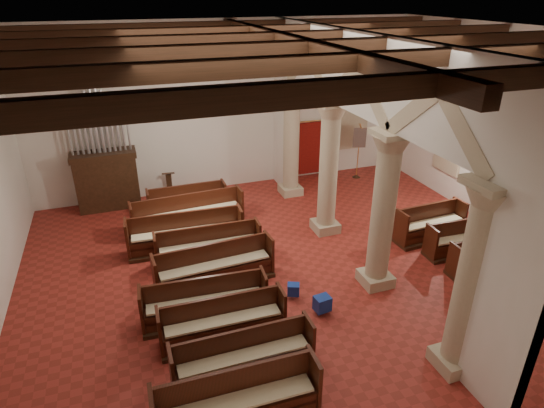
{
  "coord_description": "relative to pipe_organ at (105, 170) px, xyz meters",
  "views": [
    {
      "loc": [
        -3.91,
        -9.78,
        6.92
      ],
      "look_at": [
        -0.32,
        0.5,
        1.7
      ],
      "focal_mm": 30.0,
      "sensor_mm": 36.0,
      "label": 1
    }
  ],
  "objects": [
    {
      "name": "hymnal_box_b",
      "position": [
        4.5,
        -7.64,
        -1.09
      ],
      "size": [
        0.4,
        0.34,
        0.36
      ],
      "primitive_type": "cube",
      "rotation": [
        0.0,
        0.0,
        0.12
      ],
      "color": "navy",
      "rests_on": "floor"
    },
    {
      "name": "hymnal_box_c",
      "position": [
        4.09,
        -6.87,
        -1.13
      ],
      "size": [
        0.36,
        0.33,
        0.29
      ],
      "primitive_type": "cube",
      "rotation": [
        0.0,
        0.0,
        -0.39
      ],
      "color": "#163399",
      "rests_on": "floor"
    },
    {
      "name": "dossal_curtain",
      "position": [
        8.0,
        0.42,
        -0.21
      ],
      "size": [
        1.8,
        0.07,
        2.17
      ],
      "color": "maroon",
      "rests_on": "floor"
    },
    {
      "name": "aisle_pew_1",
      "position": [
        9.2,
        -6.51,
        -1.03
      ],
      "size": [
        1.83,
        0.74,
        1.0
      ],
      "rotation": [
        0.0,
        0.0,
        -0.04
      ],
      "color": "#3C2113",
      "rests_on": "floor"
    },
    {
      "name": "nave_pew_7",
      "position": [
        2.3,
        -2.49,
        -1.0
      ],
      "size": [
        3.5,
        0.93,
        1.12
      ],
      "rotation": [
        0.0,
        0.0,
        0.05
      ],
      "color": "#3C2113",
      "rests_on": "floor"
    },
    {
      "name": "nave_pew_1",
      "position": [
        2.26,
        -8.85,
        -1.04
      ],
      "size": [
        2.79,
        0.68,
        1.0
      ],
      "rotation": [
        0.0,
        0.0,
        0.0
      ],
      "color": "#3C2113",
      "rests_on": "floor"
    },
    {
      "name": "window_back",
      "position": [
        9.5,
        0.48,
        0.83
      ],
      "size": [
        1.0,
        0.03,
        2.2
      ],
      "primitive_type": "cube",
      "color": "#337360",
      "rests_on": "wall_back"
    },
    {
      "name": "ceiling",
      "position": [
        4.5,
        -5.5,
        4.63
      ],
      "size": [
        14.0,
        14.0,
        0.0
      ],
      "primitive_type": "plane",
      "rotation": [
        3.14,
        0.0,
        0.0
      ],
      "color": "black",
      "rests_on": "wall_back"
    },
    {
      "name": "nave_pew_0",
      "position": [
        1.87,
        -9.87,
        -1.0
      ],
      "size": [
        2.87,
        0.78,
        1.11
      ],
      "rotation": [
        0.0,
        0.0,
        -0.02
      ],
      "color": "#3C2113",
      "rests_on": "floor"
    },
    {
      "name": "nave_pew_6",
      "position": [
        2.01,
        -3.7,
        -1.0
      ],
      "size": [
        3.32,
        0.92,
        1.12
      ],
      "rotation": [
        0.0,
        0.0,
        -0.05
      ],
      "color": "#3C2113",
      "rests_on": "floor"
    },
    {
      "name": "aisle_pew_2",
      "position": [
        9.02,
        -5.52,
        -1.0
      ],
      "size": [
        2.24,
        0.85,
        1.1
      ],
      "rotation": [
        0.0,
        0.0,
        0.05
      ],
      "color": "#3C2113",
      "rests_on": "floor"
    },
    {
      "name": "nave_pew_5",
      "position": [
        2.49,
        -4.54,
        -1.03
      ],
      "size": [
        2.92,
        0.78,
        1.02
      ],
      "rotation": [
        0.0,
        0.0,
        -0.03
      ],
      "color": "#3C2113",
      "rests_on": "floor"
    },
    {
      "name": "nave_pew_3",
      "position": [
        1.89,
        -6.96,
        -1.03
      ],
      "size": [
        2.86,
        0.89,
        1.04
      ],
      "rotation": [
        0.0,
        0.0,
        -0.07
      ],
      "color": "#3C2113",
      "rests_on": "floor"
    },
    {
      "name": "arcade",
      "position": [
        6.3,
        -5.5,
        2.19
      ],
      "size": [
        0.9,
        11.9,
        6.0
      ],
      "color": "tan",
      "rests_on": "floor"
    },
    {
      "name": "nave_pew_4",
      "position": [
        2.42,
        -5.64,
        -1.01
      ],
      "size": [
        3.09,
        0.91,
        1.08
      ],
      "rotation": [
        0.0,
        0.0,
        0.06
      ],
      "color": "#3C2113",
      "rests_on": "floor"
    },
    {
      "name": "pipe_organ",
      "position": [
        0.0,
        0.0,
        0.0
      ],
      "size": [
        2.1,
        0.85,
        4.4
      ],
      "color": "#3C2113",
      "rests_on": "floor"
    },
    {
      "name": "processional_banner",
      "position": [
        9.38,
        -0.4,
        -0.6
      ],
      "size": [
        0.48,
        0.62,
        2.2
      ],
      "rotation": [
        0.0,
        0.0,
        -0.33
      ],
      "color": "#3C2113",
      "rests_on": "floor"
    },
    {
      "name": "nave_pew_2",
      "position": [
        2.13,
        -7.72,
        -1.04
      ],
      "size": [
        2.72,
        0.72,
        1.01
      ],
      "rotation": [
        0.0,
        0.0,
        -0.02
      ],
      "color": "#3C2113",
      "rests_on": "floor"
    },
    {
      "name": "ceiling_beams",
      "position": [
        4.5,
        -5.5,
        4.45
      ],
      "size": [
        13.8,
        11.8,
        0.3
      ],
      "primitive_type": null,
      "color": "#3C2113",
      "rests_on": "wall_back"
    },
    {
      "name": "wall_right",
      "position": [
        11.5,
        -5.5,
        1.63
      ],
      "size": [
        0.02,
        12.0,
        6.0
      ],
      "primitive_type": "cube",
      "color": "white",
      "rests_on": "floor"
    },
    {
      "name": "wall_back",
      "position": [
        4.5,
        0.5,
        1.63
      ],
      "size": [
        14.0,
        0.02,
        6.0
      ],
      "primitive_type": "cube",
      "color": "white",
      "rests_on": "floor"
    },
    {
      "name": "hymnal_box_a",
      "position": [
        2.72,
        -9.25,
        -1.11
      ],
      "size": [
        0.34,
        0.29,
        0.31
      ],
      "primitive_type": "cube",
      "rotation": [
        0.0,
        0.0,
        -0.12
      ],
      "color": "navy",
      "rests_on": "floor"
    },
    {
      "name": "lectern",
      "position": [
        2.04,
        -0.01,
        -0.92
      ],
      "size": [
        0.47,
        0.47,
        1.09
      ],
      "rotation": [
        0.0,
        0.0,
        -0.09
      ],
      "color": "#3D2213",
      "rests_on": "floor"
    },
    {
      "name": "aisle_pew_0",
      "position": [
        9.24,
        -7.53,
        -1.04
      ],
      "size": [
        1.95,
        0.72,
        0.98
      ],
      "rotation": [
        0.0,
        0.0,
        -0.04
      ],
      "color": "#3C2113",
      "rests_on": "floor"
    },
    {
      "name": "window_right_b",
      "position": [
        11.48,
        -3.0,
        0.83
      ],
      "size": [
        0.03,
        1.0,
        2.2
      ],
      "primitive_type": "cube",
      "color": "#337360",
      "rests_on": "wall_right"
    },
    {
      "name": "nave_pew_8",
      "position": [
        2.43,
        -1.49,
        -1.03
      ],
      "size": [
        2.57,
        0.7,
        1.02
      ],
      "rotation": [
        0.0,
        0.0,
        0.01
      ],
      "color": "#3C2113",
      "rests_on": "floor"
    },
    {
      "name": "floor",
      "position": [
        4.5,
        -5.5,
        -1.37
      ],
      "size": [
        14.0,
        14.0,
        0.0
      ],
      "primitive_type": "plane",
      "color": "maroon",
      "rests_on": "ground"
    },
    {
      "name": "wall_front",
      "position": [
        4.5,
        -11.5,
        1.63
      ],
      "size": [
        14.0,
        0.02,
        6.0
      ],
      "primitive_type": "cube",
      "color": "white",
      "rests_on": "floor"
    }
  ]
}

